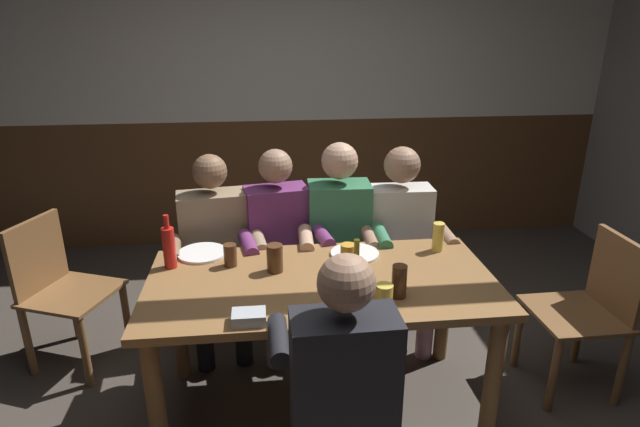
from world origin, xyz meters
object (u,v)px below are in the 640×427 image
(pint_glass_0, at_px, (230,255))
(plate_1, at_px, (202,253))
(table_candle, at_px, (336,291))
(bottle_0, at_px, (169,247))
(condiment_caddy, at_px, (249,317))
(person_4, at_px, (341,380))
(pint_glass_3, at_px, (275,258))
(dining_table, at_px, (322,299))
(bottle_1, at_px, (356,277))
(chair_empty_far_end, at_px, (590,309))
(person_0, at_px, (216,246))
(chair_empty_near_left, at_px, (60,288))
(pint_glass_5, at_px, (438,237))
(pint_glass_2, at_px, (348,258))
(person_1, at_px, (280,243))
(person_2, at_px, (340,235))
(person_3, at_px, (401,237))
(plate_0, at_px, (355,254))
(pint_glass_1, at_px, (384,295))
(pint_glass_4, at_px, (399,281))

(pint_glass_0, bearing_deg, plate_1, 135.71)
(table_candle, bearing_deg, bottle_0, 152.57)
(table_candle, bearing_deg, condiment_caddy, -158.18)
(person_4, distance_m, pint_glass_3, 0.80)
(dining_table, height_order, bottle_1, bottle_1)
(chair_empty_far_end, bearing_deg, bottle_1, 99.11)
(person_0, bearing_deg, chair_empty_near_left, -3.10)
(chair_empty_far_end, bearing_deg, person_4, 113.88)
(pint_glass_0, xyz_separation_m, pint_glass_5, (1.10, 0.07, 0.02))
(pint_glass_2, bearing_deg, person_1, 118.92)
(table_candle, bearing_deg, pint_glass_2, 70.75)
(plate_1, xyz_separation_m, bottle_0, (-0.14, -0.14, 0.11))
(person_0, xyz_separation_m, bottle_1, (0.69, -0.86, 0.20))
(person_1, distance_m, pint_glass_2, 0.67)
(person_2, height_order, condiment_caddy, person_2)
(person_3, bearing_deg, pint_glass_2, 54.70)
(chair_empty_near_left, relative_size, pint_glass_5, 5.58)
(plate_0, bearing_deg, person_0, 152.55)
(person_4, bearing_deg, pint_glass_1, 55.46)
(dining_table, xyz_separation_m, person_2, (0.19, 0.66, 0.06))
(bottle_0, height_order, bottle_1, bottle_1)
(pint_glass_5, bearing_deg, bottle_1, -138.36)
(pint_glass_1, bearing_deg, plate_1, 143.47)
(pint_glass_2, bearing_deg, bottle_0, 171.12)
(person_3, relative_size, person_4, 1.00)
(person_0, distance_m, pint_glass_3, 0.66)
(chair_empty_near_left, xyz_separation_m, pint_glass_1, (1.69, -0.85, 0.32))
(person_1, xyz_separation_m, bottle_0, (-0.57, -0.43, 0.19))
(person_3, relative_size, pint_glass_5, 7.71)
(person_1, distance_m, bottle_1, 0.93)
(person_3, xyz_separation_m, plate_1, (-1.17, -0.29, 0.08))
(chair_empty_near_left, bearing_deg, chair_empty_far_end, 100.93)
(person_0, relative_size, bottle_0, 4.28)
(chair_empty_near_left, bearing_deg, table_candle, 84.41)
(person_0, bearing_deg, chair_empty_far_end, 154.76)
(chair_empty_near_left, distance_m, pint_glass_0, 1.13)
(person_1, xyz_separation_m, chair_empty_far_end, (1.62, -0.62, -0.19))
(condiment_caddy, bearing_deg, plate_0, 47.80)
(condiment_caddy, height_order, pint_glass_2, pint_glass_2)
(chair_empty_far_end, distance_m, pint_glass_4, 1.19)
(person_3, relative_size, table_candle, 15.20)
(plate_1, bearing_deg, person_4, -59.02)
(person_2, bearing_deg, bottle_0, 27.52)
(dining_table, relative_size, person_3, 1.38)
(person_2, bearing_deg, pint_glass_4, 101.01)
(person_2, bearing_deg, condiment_caddy, 64.23)
(person_2, xyz_separation_m, bottle_1, (-0.06, -0.87, 0.17))
(chair_empty_far_end, xyz_separation_m, plate_0, (-1.24, 0.23, 0.28))
(chair_empty_far_end, distance_m, condiment_caddy, 1.85)
(condiment_caddy, height_order, pint_glass_5, pint_glass_5)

